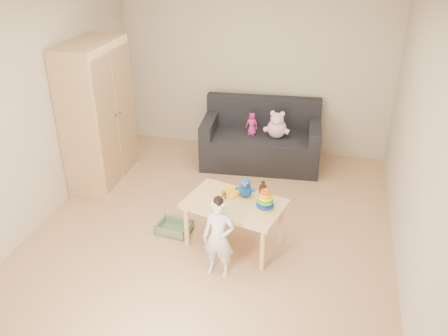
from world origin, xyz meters
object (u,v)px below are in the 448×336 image
(wardrobe, at_px, (98,116))
(play_table, at_px, (234,223))
(toddler, at_px, (219,238))
(sofa, at_px, (260,149))

(wardrobe, relative_size, play_table, 1.85)
(toddler, bearing_deg, sofa, 94.64)
(wardrobe, height_order, sofa, wardrobe)
(wardrobe, bearing_deg, play_table, -25.67)
(wardrobe, xyz_separation_m, sofa, (1.96, 0.99, -0.71))
(wardrobe, height_order, play_table, wardrobe)
(play_table, distance_m, toddler, 0.54)
(toddler, bearing_deg, wardrobe, 147.49)
(wardrobe, relative_size, toddler, 2.21)
(wardrobe, bearing_deg, sofa, 26.86)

